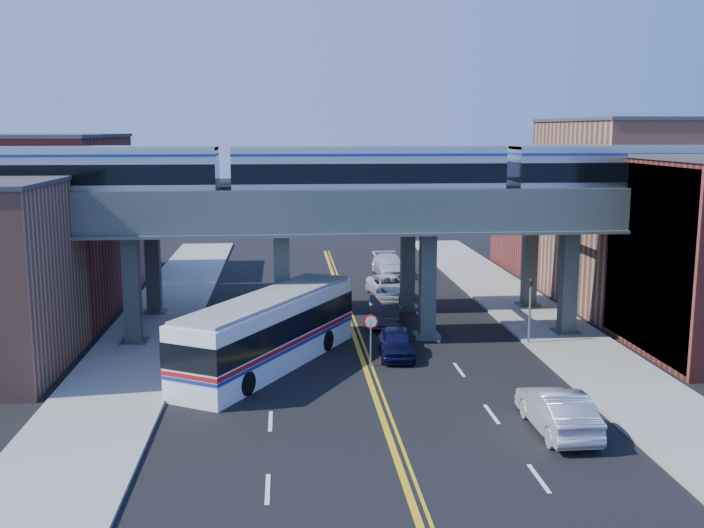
{
  "coord_description": "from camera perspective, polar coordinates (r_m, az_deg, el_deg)",
  "views": [
    {
      "loc": [
        -3.84,
        -33.87,
        11.49
      ],
      "look_at": [
        -0.35,
        6.08,
        4.58
      ],
      "focal_mm": 40.0,
      "sensor_mm": 36.0,
      "label": 1
    }
  ],
  "objects": [
    {
      "name": "ground",
      "position": [
        35.98,
        1.42,
        -8.85
      ],
      "size": [
        120.0,
        120.0,
        0.0
      ],
      "primitive_type": "plane",
      "color": "black",
      "rests_on": "ground"
    },
    {
      "name": "sidewalk_west",
      "position": [
        45.98,
        -14.47,
        -4.91
      ],
      "size": [
        5.0,
        70.0,
        0.16
      ],
      "primitive_type": "cube",
      "color": "gray",
      "rests_on": "ground"
    },
    {
      "name": "sidewalk_east",
      "position": [
        47.86,
        13.9,
        -4.31
      ],
      "size": [
        5.0,
        70.0,
        0.16
      ],
      "primitive_type": "cube",
      "color": "gray",
      "rests_on": "ground"
    },
    {
      "name": "building_west_b",
      "position": [
        52.33,
        -21.24,
        2.54
      ],
      "size": [
        8.0,
        14.0,
        11.0
      ],
      "primitive_type": "cube",
      "color": "maroon",
      "rests_on": "ground"
    },
    {
      "name": "building_west_c",
      "position": [
        64.99,
        -18.01,
        2.68
      ],
      "size": [
        8.0,
        10.0,
        8.0
      ],
      "primitive_type": "cube",
      "color": "#955F4D",
      "rests_on": "ground"
    },
    {
      "name": "building_east_b",
      "position": [
        54.93,
        19.08,
        3.5
      ],
      "size": [
        8.0,
        14.0,
        12.0
      ],
      "primitive_type": "cube",
      "color": "#955F4D",
      "rests_on": "ground"
    },
    {
      "name": "building_east_c",
      "position": [
        67.09,
        14.52,
        3.48
      ],
      "size": [
        8.0,
        10.0,
        9.0
      ],
      "primitive_type": "cube",
      "color": "maroon",
      "rests_on": "ground"
    },
    {
      "name": "mural_panel",
      "position": [
        42.64,
        20.64,
        0.05
      ],
      "size": [
        0.1,
        9.5,
        9.5
      ],
      "primitive_type": "cube",
      "color": "teal",
      "rests_on": "ground"
    },
    {
      "name": "elevated_viaduct_near",
      "position": [
        42.35,
        0.25,
        2.97
      ],
      "size": [
        52.0,
        3.6,
        7.4
      ],
      "color": "#3F4945",
      "rests_on": "ground"
    },
    {
      "name": "elevated_viaduct_far",
      "position": [
        49.28,
        -0.49,
        3.93
      ],
      "size": [
        52.0,
        3.6,
        7.4
      ],
      "color": "#3F4945",
      "rests_on": "ground"
    },
    {
      "name": "transit_train",
      "position": [
        42.18,
        1.17,
        6.62
      ],
      "size": [
        44.74,
        2.8,
        3.26
      ],
      "color": "black",
      "rests_on": "elevated_viaduct_near"
    },
    {
      "name": "stop_sign",
      "position": [
        38.36,
        1.38,
        -4.92
      ],
      "size": [
        0.76,
        0.09,
        2.63
      ],
      "color": "slate",
      "rests_on": "ground"
    },
    {
      "name": "traffic_signal",
      "position": [
        42.95,
        12.83,
        -2.83
      ],
      "size": [
        0.15,
        0.18,
        4.1
      ],
      "color": "slate",
      "rests_on": "ground"
    },
    {
      "name": "transit_bus",
      "position": [
        38.58,
        -6.06,
        -4.94
      ],
      "size": [
        8.98,
        12.72,
        3.35
      ],
      "rotation": [
        0.0,
        0.0,
        1.05
      ],
      "color": "white",
      "rests_on": "ground"
    },
    {
      "name": "car_lane_a",
      "position": [
        40.33,
        3.25,
        -5.72
      ],
      "size": [
        2.05,
        4.4,
        1.46
      ],
      "primitive_type": "imported",
      "rotation": [
        0.0,
        0.0,
        -0.08
      ],
      "color": "black",
      "rests_on": "ground"
    },
    {
      "name": "car_lane_b",
      "position": [
        46.94,
        2.35,
        -3.35
      ],
      "size": [
        2.36,
        5.23,
        1.66
      ],
      "primitive_type": "imported",
      "rotation": [
        0.0,
        0.0,
        -0.12
      ],
      "color": "#343437",
      "rests_on": "ground"
    },
    {
      "name": "car_lane_c",
      "position": [
        54.58,
        2.68,
        -1.63
      ],
      "size": [
        2.94,
        5.34,
        1.42
      ],
      "primitive_type": "imported",
      "rotation": [
        0.0,
        0.0,
        0.12
      ],
      "color": "silver",
      "rests_on": "ground"
    },
    {
      "name": "car_lane_d",
      "position": [
        62.26,
        2.74,
        -0.1
      ],
      "size": [
        2.57,
        5.75,
        1.64
      ],
      "primitive_type": "imported",
      "rotation": [
        0.0,
        0.0,
        0.05
      ],
      "color": "silver",
      "rests_on": "ground"
    },
    {
      "name": "car_parked_curb",
      "position": [
        31.56,
        14.7,
        -10.26
      ],
      "size": [
        1.84,
        5.17,
        1.7
      ],
      "primitive_type": "imported",
      "rotation": [
        0.0,
        0.0,
        3.15
      ],
      "color": "#A9A9AE",
      "rests_on": "ground"
    }
  ]
}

